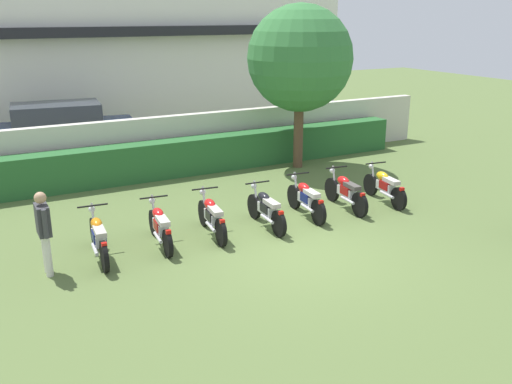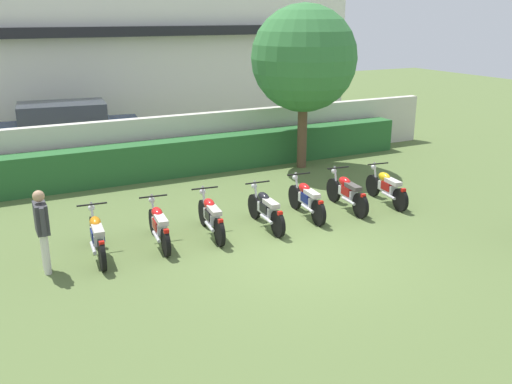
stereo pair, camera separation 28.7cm
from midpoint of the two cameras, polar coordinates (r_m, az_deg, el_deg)
The scene contains 14 objects.
ground at distance 11.57m, azimuth 3.81°, elevation -6.05°, with size 60.00×60.00×0.00m, color #566B38.
building at distance 25.25m, azimuth -15.76°, elevation 15.11°, with size 19.78×6.50×7.56m.
compound_wall at distance 17.58m, azimuth -8.73°, elevation 4.98°, with size 18.79×0.30×1.68m, color beige.
hedge_row at distance 17.01m, azimuth -7.88°, elevation 3.55°, with size 15.03×0.70×1.08m, color #28602D.
parked_car at distance 19.48m, azimuth -19.38°, elevation 5.72°, with size 4.67×2.48×1.89m.
tree_near_inspector at distance 17.30m, azimuth 4.01°, elevation 13.35°, with size 3.19×3.19×4.95m.
motorcycle_in_row_0 at distance 11.54m, azimuth -16.40°, elevation -4.42°, with size 0.60×1.95×0.96m.
motorcycle_in_row_1 at distance 11.87m, azimuth -10.41°, elevation -3.39°, with size 0.60×1.83×0.94m.
motorcycle_in_row_2 at distance 12.24m, azimuth -5.18°, elevation -2.46°, with size 0.60×1.87×0.96m.
motorcycle_in_row_3 at distance 12.66m, azimuth 0.38°, elevation -1.70°, with size 0.60×1.85×0.95m.
motorcycle_in_row_4 at distance 13.38m, azimuth 4.49°, elevation -0.67°, with size 0.60×1.85×0.96m.
motorcycle_in_row_5 at distance 14.02m, azimuth 8.51°, elevation 0.06°, with size 0.60×1.92×0.96m.
motorcycle_in_row_6 at distance 14.67m, azimuth 12.38°, elevation 0.60°, with size 0.60×1.85×0.95m.
inspector_person at distance 11.00m, azimuth -21.45°, elevation -3.30°, with size 0.22×0.65×1.61m.
Camera 1 is at (-5.79, -8.88, 4.66)m, focal length 39.42 mm.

